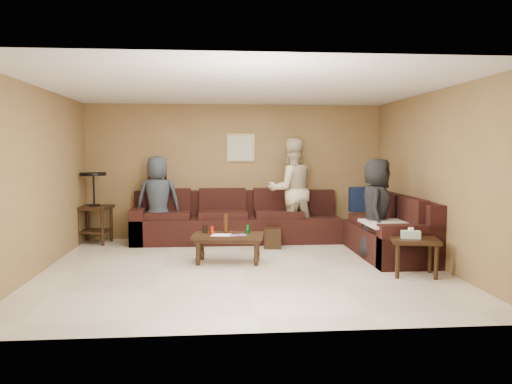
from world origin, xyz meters
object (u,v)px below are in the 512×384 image
(coffee_table, at_px, (228,238))
(person_middle, at_px, (291,190))
(side_table_right, at_px, (414,244))
(sectional_sofa, at_px, (285,228))
(waste_bin, at_px, (273,238))
(person_right, at_px, (376,209))
(end_table_left, at_px, (94,206))
(person_left, at_px, (158,200))

(coffee_table, bearing_deg, person_middle, 54.07)
(coffee_table, distance_m, side_table_right, 2.60)
(sectional_sofa, xyz_separation_m, waste_bin, (-0.23, -0.11, -0.16))
(sectional_sofa, distance_m, side_table_right, 2.54)
(waste_bin, bearing_deg, person_right, -33.46)
(coffee_table, height_order, end_table_left, end_table_left)
(person_left, height_order, person_right, person_left)
(coffee_table, height_order, person_left, person_left)
(waste_bin, distance_m, person_middle, 1.05)
(person_left, distance_m, person_right, 3.77)
(sectional_sofa, xyz_separation_m, person_left, (-2.20, 0.47, 0.45))
(sectional_sofa, distance_m, person_right, 1.69)
(coffee_table, relative_size, person_right, 0.71)
(end_table_left, xyz_separation_m, person_right, (4.56, -1.65, 0.10))
(side_table_right, distance_m, person_right, 1.11)
(end_table_left, height_order, person_left, person_left)
(end_table_left, height_order, side_table_right, end_table_left)
(sectional_sofa, relative_size, coffee_table, 4.30)
(sectional_sofa, distance_m, person_left, 2.30)
(waste_bin, xyz_separation_m, person_left, (-1.98, 0.57, 0.61))
(person_right, bearing_deg, side_table_right, -148.79)
(side_table_right, relative_size, person_middle, 0.37)
(sectional_sofa, relative_size, end_table_left, 3.69)
(sectional_sofa, xyz_separation_m, person_right, (1.23, -1.07, 0.44))
(end_table_left, relative_size, person_left, 0.81)
(person_middle, xyz_separation_m, person_right, (1.06, -1.56, -0.17))
(coffee_table, bearing_deg, end_table_left, 143.16)
(end_table_left, bearing_deg, coffee_table, -36.84)
(end_table_left, relative_size, side_table_right, 1.82)
(side_table_right, relative_size, person_left, 0.44)
(end_table_left, xyz_separation_m, side_table_right, (4.73, -2.69, -0.23))
(person_left, xyz_separation_m, person_middle, (2.38, 0.02, 0.15))
(sectional_sofa, distance_m, coffee_table, 1.54)
(sectional_sofa, bearing_deg, end_table_left, 170.17)
(person_left, relative_size, person_right, 1.02)
(coffee_table, height_order, waste_bin, coffee_table)
(coffee_table, bearing_deg, person_left, 126.16)
(sectional_sofa, height_order, coffee_table, sectional_sofa)
(sectional_sofa, height_order, person_left, person_left)
(coffee_table, distance_m, person_left, 2.05)
(waste_bin, bearing_deg, person_middle, 56.06)
(coffee_table, xyz_separation_m, person_right, (2.25, 0.08, 0.40))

